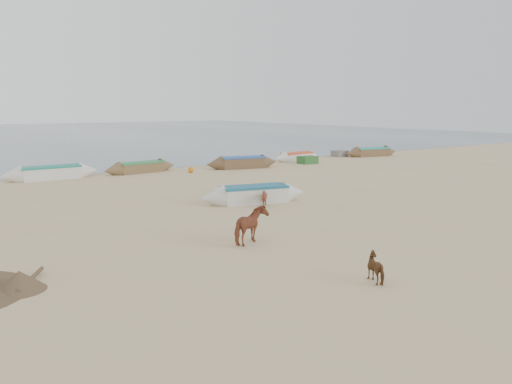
{
  "coord_description": "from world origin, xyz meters",
  "views": [
    {
      "loc": [
        -12.87,
        -14.51,
        4.86
      ],
      "look_at": [
        0.0,
        4.0,
        1.0
      ],
      "focal_mm": 35.0,
      "sensor_mm": 36.0,
      "label": 1
    }
  ],
  "objects_px": {
    "calf_front": "(264,198)",
    "calf_right": "(379,268)",
    "near_canoe": "(254,194)",
    "cow_adult": "(251,226)"
  },
  "relations": [
    {
      "from": "calf_front",
      "to": "calf_right",
      "type": "xyz_separation_m",
      "value": [
        -3.61,
        -10.5,
        -0.04
      ]
    },
    {
      "from": "calf_front",
      "to": "calf_right",
      "type": "height_order",
      "value": "calf_front"
    },
    {
      "from": "calf_front",
      "to": "calf_right",
      "type": "bearing_deg",
      "value": -28.11
    },
    {
      "from": "calf_right",
      "to": "near_canoe",
      "type": "xyz_separation_m",
      "value": [
        3.78,
        11.64,
        0.04
      ]
    },
    {
      "from": "cow_adult",
      "to": "calf_right",
      "type": "distance_m",
      "value": 5.35
    },
    {
      "from": "calf_right",
      "to": "cow_adult",
      "type": "bearing_deg",
      "value": 1.82
    },
    {
      "from": "cow_adult",
      "to": "calf_front",
      "type": "xyz_separation_m",
      "value": [
        4.37,
        5.21,
        -0.22
      ]
    },
    {
      "from": "cow_adult",
      "to": "near_canoe",
      "type": "height_order",
      "value": "cow_adult"
    },
    {
      "from": "cow_adult",
      "to": "calf_front",
      "type": "distance_m",
      "value": 6.8
    },
    {
      "from": "cow_adult",
      "to": "calf_right",
      "type": "relative_size",
      "value": 1.93
    }
  ]
}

